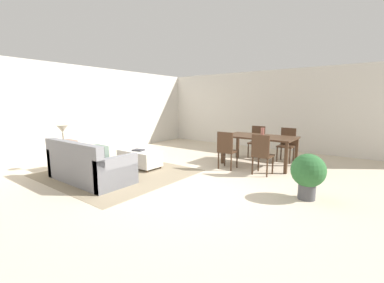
% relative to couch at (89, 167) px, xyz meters
% --- Properties ---
extents(ground_plane, '(10.80, 10.80, 0.00)m').
position_rel_couch_xyz_m(ground_plane, '(1.95, 0.91, -0.30)').
color(ground_plane, beige).
extents(wall_back, '(9.00, 0.12, 2.70)m').
position_rel_couch_xyz_m(wall_back, '(1.95, 5.91, 1.05)').
color(wall_back, silver).
rests_on(wall_back, ground_plane).
extents(wall_left, '(0.12, 11.00, 2.70)m').
position_rel_couch_xyz_m(wall_left, '(-2.55, 1.41, 1.05)').
color(wall_left, silver).
rests_on(wall_left, ground_plane).
extents(area_rug, '(3.00, 2.80, 0.01)m').
position_rel_couch_xyz_m(area_rug, '(0.01, 0.71, -0.29)').
color(area_rug, gray).
rests_on(area_rug, ground_plane).
extents(couch, '(1.90, 0.91, 0.86)m').
position_rel_couch_xyz_m(couch, '(0.00, 0.00, 0.00)').
color(couch, gray).
rests_on(couch, ground_plane).
extents(ottoman_table, '(1.10, 0.55, 0.43)m').
position_rel_couch_xyz_m(ottoman_table, '(0.01, 1.37, -0.05)').
color(ottoman_table, silver).
rests_on(ottoman_table, ground_plane).
extents(side_table, '(0.40, 0.40, 0.56)m').
position_rel_couch_xyz_m(side_table, '(-1.25, 0.12, 0.15)').
color(side_table, brown).
rests_on(side_table, ground_plane).
extents(table_lamp, '(0.26, 0.26, 0.52)m').
position_rel_couch_xyz_m(table_lamp, '(-1.25, 0.12, 0.67)').
color(table_lamp, brown).
rests_on(table_lamp, side_table).
extents(dining_table, '(1.77, 1.00, 0.76)m').
position_rel_couch_xyz_m(dining_table, '(2.29, 3.42, 0.38)').
color(dining_table, '#422B1C').
rests_on(dining_table, ground_plane).
extents(dining_chair_near_left, '(0.42, 0.42, 0.92)m').
position_rel_couch_xyz_m(dining_chair_near_left, '(1.83, 2.53, 0.22)').
color(dining_chair_near_left, '#422B1C').
rests_on(dining_chair_near_left, ground_plane).
extents(dining_chair_near_right, '(0.40, 0.40, 0.92)m').
position_rel_couch_xyz_m(dining_chair_near_right, '(2.71, 2.55, 0.22)').
color(dining_chair_near_right, '#422B1C').
rests_on(dining_chair_near_right, ground_plane).
extents(dining_chair_far_left, '(0.43, 0.43, 0.92)m').
position_rel_couch_xyz_m(dining_chair_far_left, '(1.88, 4.30, 0.22)').
color(dining_chair_far_left, '#422B1C').
rests_on(dining_chair_far_left, ground_plane).
extents(dining_chair_far_right, '(0.40, 0.40, 0.92)m').
position_rel_couch_xyz_m(dining_chair_far_right, '(2.75, 4.26, 0.22)').
color(dining_chair_far_right, '#422B1C').
rests_on(dining_chair_far_right, ground_plane).
extents(vase_centerpiece, '(0.09, 0.09, 0.21)m').
position_rel_couch_xyz_m(vase_centerpiece, '(2.37, 3.43, 0.57)').
color(vase_centerpiece, '#B26659').
rests_on(vase_centerpiece, dining_table).
extents(book_on_ottoman, '(0.30, 0.26, 0.03)m').
position_rel_couch_xyz_m(book_on_ottoman, '(0.01, 1.34, 0.15)').
color(book_on_ottoman, '#333338').
rests_on(book_on_ottoman, ottoman_table).
extents(potted_plant, '(0.56, 0.56, 0.78)m').
position_rel_couch_xyz_m(potted_plant, '(3.87, 1.65, 0.16)').
color(potted_plant, '#4C4C51').
rests_on(potted_plant, ground_plane).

